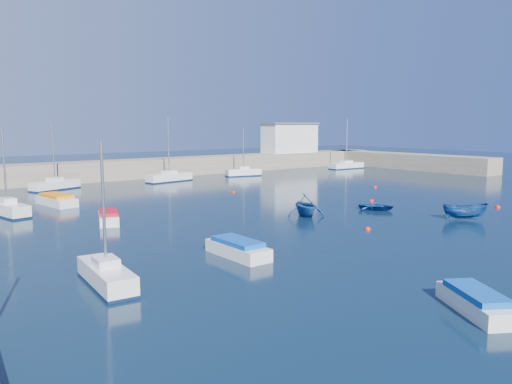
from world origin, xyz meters
TOP-DOWN VIEW (x-y plane):
  - ground at (0.00, 0.00)m, footprint 220.00×220.00m
  - back_wall at (0.00, 46.00)m, footprint 96.00×4.50m
  - right_arm at (44.00, 32.00)m, footprint 4.50×32.00m
  - harbor_office at (30.00, 46.00)m, footprint 10.00×4.00m
  - sailboat_1 at (-20.77, 1.65)m, footprint 1.81×5.12m
  - sailboat_3 at (-20.38, 24.52)m, footprint 2.61×5.68m
  - sailboat_5 at (-12.28, 39.39)m, footprint 6.09×3.65m
  - sailboat_6 at (2.23, 38.77)m, footprint 6.68×2.87m
  - sailboat_7 at (14.39, 38.64)m, footprint 5.47×2.66m
  - sailboat_8 at (35.86, 37.83)m, footprint 6.72×2.25m
  - motorboat_0 at (-12.81, 2.23)m, footprint 1.58×4.48m
  - motorboat_1 at (-14.94, 16.30)m, footprint 2.60×4.20m
  - motorboat_2 at (-15.54, 27.58)m, footprint 2.55×5.41m
  - motorboat_3 at (-10.28, -10.65)m, footprint 3.29×4.18m
  - dinghy_center at (6.11, 7.51)m, footprint 3.33×3.71m
  - dinghy_left at (-1.01, 9.09)m, footprint 4.19×4.47m
  - dinghy_right at (8.03, 0.24)m, footprint 3.40×3.35m
  - buoy_0 at (-1.12, 2.45)m, footprint 0.44×0.44m
  - buoy_1 at (9.75, 11.00)m, footprint 0.46×0.46m
  - buoy_2 at (15.87, 1.50)m, footprint 0.46×0.46m
  - buoy_3 at (2.69, 24.59)m, footprint 0.43×0.43m
  - buoy_4 at (18.88, 17.90)m, footprint 0.45×0.45m

SIDE VIEW (x-z plane):
  - ground at x=0.00m, z-range 0.00..0.00m
  - buoy_0 at x=-1.12m, z-range -0.22..0.22m
  - buoy_1 at x=9.75m, z-range -0.23..0.23m
  - buoy_2 at x=15.87m, z-range -0.23..0.23m
  - buoy_3 at x=2.69m, z-range -0.22..0.22m
  - buoy_4 at x=18.88m, z-range -0.22..0.22m
  - dinghy_center at x=6.11m, z-range 0.00..0.63m
  - motorboat_3 at x=-10.28m, z-range -0.03..0.91m
  - motorboat_1 at x=-14.94m, z-range -0.03..0.94m
  - motorboat_0 at x=-12.81m, z-range -0.03..0.97m
  - motorboat_2 at x=-15.54m, z-range -0.03..1.04m
  - sailboat_1 at x=-20.77m, z-range -2.83..3.92m
  - sailboat_8 at x=35.86m, z-range -3.75..4.87m
  - sailboat_5 at x=-12.28m, z-range -3.33..4.46m
  - sailboat_7 at x=14.39m, z-range -2.97..4.11m
  - sailboat_3 at x=-20.38m, z-range -3.09..4.26m
  - sailboat_6 at x=2.23m, z-range -3.66..4.84m
  - dinghy_right at x=8.03m, z-range 0.00..1.34m
  - dinghy_left at x=-1.01m, z-range 0.00..1.89m
  - back_wall at x=0.00m, z-range 0.00..2.60m
  - right_arm at x=44.00m, z-range 0.00..2.60m
  - harbor_office at x=30.00m, z-range 2.60..7.60m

